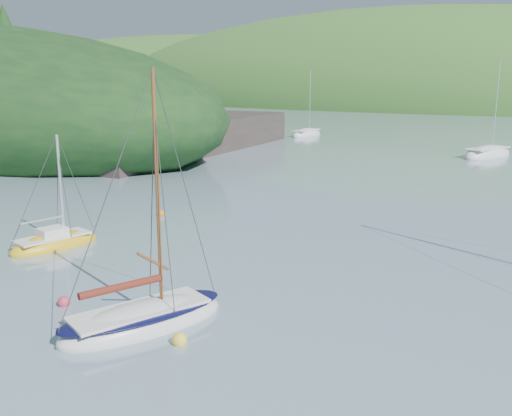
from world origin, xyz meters
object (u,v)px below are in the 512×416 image
Objects in this scene: daysailer_white at (143,320)px; distant_sloop_c at (306,134)px; distant_sloop_a at (487,155)px; sailboat_yellow at (55,244)px.

distant_sloop_c is at bearing 132.91° from daysailer_white.
daysailer_white is 49.07m from distant_sloop_a.
distant_sloop_a is 27.20m from distant_sloop_c.
distant_sloop_c reaches higher than sailboat_yellow.
sailboat_yellow is at bearing 176.51° from daysailer_white.
daysailer_white is at bearing -13.33° from sailboat_yellow.
distant_sloop_a is 1.13× the size of distant_sloop_c.
distant_sloop_a reaches higher than sailboat_yellow.
sailboat_yellow is 55.93m from distant_sloop_c.
sailboat_yellow is at bearing -85.79° from distant_sloop_a.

